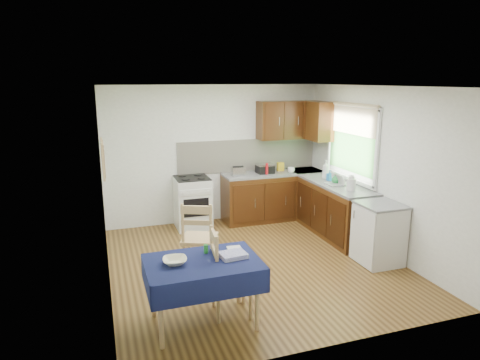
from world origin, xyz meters
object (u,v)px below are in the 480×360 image
object	(u,v)px
dish_rack	(338,183)
dining_table	(203,270)
chair_near	(227,270)
kettle	(351,183)
chair_far	(199,236)
sandwich_press	(265,168)
toaster	(238,171)

from	to	relation	value
dish_rack	dining_table	bearing A→B (deg)	-161.21
chair_near	kettle	bearing A→B (deg)	-54.11
dish_rack	kettle	size ratio (longest dim) A/B	1.55
dining_table	chair_far	bearing A→B (deg)	60.23
chair_far	sandwich_press	size ratio (longest dim) A/B	3.43
chair_near	kettle	size ratio (longest dim) A/B	4.07
chair_near	dish_rack	distance (m)	3.04
kettle	dining_table	bearing A→B (deg)	-151.45
chair_far	sandwich_press	bearing A→B (deg)	-109.20
sandwich_press	dish_rack	size ratio (longest dim) A/B	0.79
sandwich_press	kettle	world-z (taller)	kettle
dining_table	sandwich_press	world-z (taller)	sandwich_press
chair_far	dish_rack	size ratio (longest dim) A/B	2.70
dish_rack	sandwich_press	bearing A→B (deg)	108.27
chair_near	toaster	bearing A→B (deg)	-14.14
toaster	kettle	bearing A→B (deg)	-63.85
kettle	chair_far	bearing A→B (deg)	-173.53
chair_near	sandwich_press	size ratio (longest dim) A/B	3.34
chair_near	toaster	size ratio (longest dim) A/B	4.25
chair_near	dish_rack	xyz separation A→B (m)	(2.45, 1.77, 0.39)
chair_far	dish_rack	bearing A→B (deg)	-142.10
dining_table	dish_rack	distance (m)	3.34
sandwich_press	kettle	size ratio (longest dim) A/B	1.22
chair_near	sandwich_press	xyz separation A→B (m)	(1.64, 2.97, 0.46)
chair_far	kettle	bearing A→B (deg)	-150.53
dining_table	kettle	distance (m)	3.15
dining_table	kettle	xyz separation A→B (m)	(2.75, 1.50, 0.39)
toaster	kettle	distance (m)	2.04
chair_far	kettle	world-z (taller)	kettle
sandwich_press	dish_rack	distance (m)	1.45
toaster	sandwich_press	bearing A→B (deg)	-8.77
toaster	sandwich_press	distance (m)	0.55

